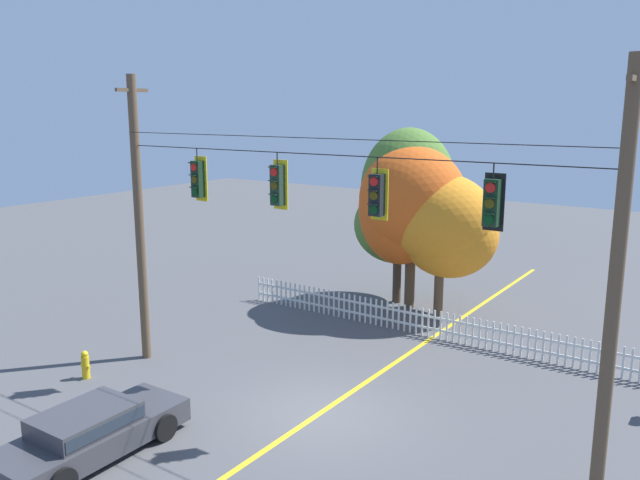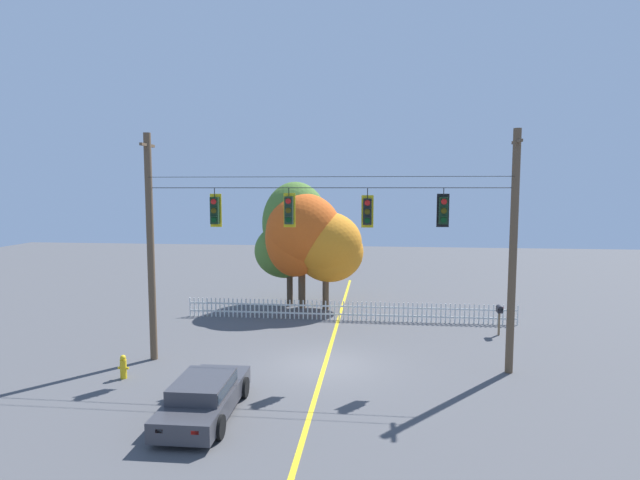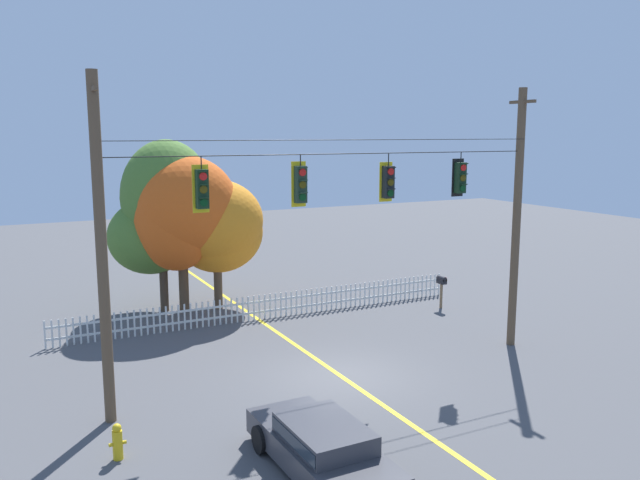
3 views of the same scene
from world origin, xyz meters
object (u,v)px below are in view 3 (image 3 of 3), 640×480
at_px(traffic_signal_southbound_primary, 300,184).
at_px(autumn_maple_near_fence, 162,213).
at_px(autumn_maple_mid, 182,211).
at_px(traffic_signal_northbound_primary, 388,182).
at_px(traffic_signal_northbound_secondary, 202,189).
at_px(roadside_mailbox, 442,282).
at_px(parked_car, 322,446).
at_px(fire_hydrant, 118,442).
at_px(traffic_signal_westbound_side, 460,178).
at_px(autumn_oak_far_east, 217,226).

relative_size(traffic_signal_southbound_primary, autumn_maple_near_fence, 0.21).
distance_m(traffic_signal_southbound_primary, autumn_maple_mid, 9.13).
height_order(traffic_signal_northbound_primary, autumn_maple_mid, traffic_signal_northbound_primary).
height_order(traffic_signal_northbound_secondary, roadside_mailbox, traffic_signal_northbound_secondary).
xyz_separation_m(parked_car, roadside_mailbox, (10.35, 9.45, 0.49)).
distance_m(traffic_signal_northbound_secondary, autumn_maple_mid, 9.26).
bearing_deg(traffic_signal_northbound_secondary, roadside_mailbox, 22.87).
bearing_deg(traffic_signal_northbound_secondary, fire_hydrant, -142.36).
bearing_deg(traffic_signal_westbound_side, autumn_maple_near_fence, 125.59).
xyz_separation_m(traffic_signal_northbound_secondary, autumn_maple_mid, (1.84, 8.94, -1.60)).
bearing_deg(autumn_oak_far_east, parked_car, -99.15).
height_order(autumn_maple_mid, parked_car, autumn_maple_mid).
xyz_separation_m(autumn_oak_far_east, roadside_mailbox, (8.13, -4.29, -2.30)).
height_order(traffic_signal_southbound_primary, autumn_maple_mid, traffic_signal_southbound_primary).
xyz_separation_m(traffic_signal_northbound_secondary, parked_car, (1.06, -4.64, -5.12)).
xyz_separation_m(traffic_signal_northbound_secondary, autumn_maple_near_fence, (1.23, 9.81, -1.73)).
bearing_deg(traffic_signal_westbound_side, traffic_signal_southbound_primary, 179.99).
xyz_separation_m(traffic_signal_westbound_side, fire_hydrant, (-10.95, -2.08, -5.35)).
bearing_deg(traffic_signal_westbound_side, parked_car, -147.19).
bearing_deg(autumn_oak_far_east, autumn_maple_near_fence, 160.90).
height_order(traffic_signal_northbound_secondary, autumn_oak_far_east, traffic_signal_northbound_secondary).
height_order(traffic_signal_southbound_primary, traffic_signal_northbound_primary, same).
height_order(traffic_signal_northbound_secondary, parked_car, traffic_signal_northbound_secondary).
bearing_deg(fire_hydrant, roadside_mailbox, 26.04).
relative_size(fire_hydrant, roadside_mailbox, 0.61).
bearing_deg(traffic_signal_westbound_side, traffic_signal_northbound_secondary, 180.00).
height_order(autumn_oak_far_east, parked_car, autumn_oak_far_east).
relative_size(traffic_signal_westbound_side, autumn_oak_far_east, 0.26).
xyz_separation_m(fire_hydrant, roadside_mailbox, (14.10, 6.89, 0.69)).
relative_size(traffic_signal_northbound_primary, traffic_signal_westbound_side, 1.03).
height_order(autumn_maple_mid, autumn_oak_far_east, autumn_maple_mid).
relative_size(traffic_signal_westbound_side, parked_car, 0.31).
xyz_separation_m(traffic_signal_northbound_primary, parked_car, (-4.54, -4.64, -5.11)).
distance_m(traffic_signal_northbound_primary, parked_car, 8.26).
distance_m(traffic_signal_northbound_primary, fire_hydrant, 10.06).
height_order(traffic_signal_northbound_primary, parked_car, traffic_signal_northbound_primary).
xyz_separation_m(traffic_signal_westbound_side, parked_car, (-7.19, -4.64, -5.16)).
xyz_separation_m(traffic_signal_northbound_primary, fire_hydrant, (-8.29, -2.08, -5.31)).
bearing_deg(traffic_signal_southbound_primary, traffic_signal_northbound_primary, -0.01).
bearing_deg(traffic_signal_northbound_primary, parked_car, -134.38).
xyz_separation_m(traffic_signal_northbound_secondary, fire_hydrant, (-2.70, -2.08, -5.32)).
relative_size(traffic_signal_northbound_primary, autumn_maple_mid, 0.23).
bearing_deg(roadside_mailbox, traffic_signal_northbound_primary, -140.36).
bearing_deg(traffic_signal_northbound_secondary, autumn_oak_far_east, 70.22).
bearing_deg(autumn_maple_mid, traffic_signal_westbound_side, -54.33).
height_order(autumn_maple_mid, fire_hydrant, autumn_maple_mid).
xyz_separation_m(traffic_signal_westbound_side, autumn_maple_near_fence, (-7.02, 9.81, -1.77)).
bearing_deg(autumn_maple_near_fence, traffic_signal_northbound_primary, -66.01).
bearing_deg(fire_hydrant, traffic_signal_northbound_primary, 14.07).
xyz_separation_m(autumn_maple_mid, autumn_oak_far_east, (1.43, 0.17, -0.72)).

